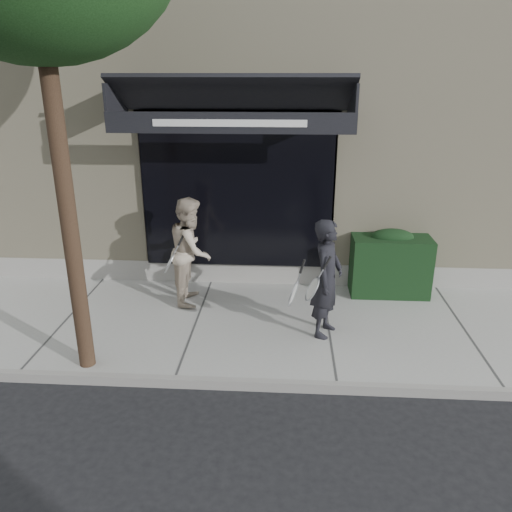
{
  "coord_description": "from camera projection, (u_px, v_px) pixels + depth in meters",
  "views": [
    {
      "loc": [
        -0.66,
        -6.76,
        3.67
      ],
      "look_at": [
        -1.13,
        0.6,
        0.97
      ],
      "focal_mm": 35.0,
      "sensor_mm": 36.0,
      "label": 1
    }
  ],
  "objects": [
    {
      "name": "hedge",
      "position": [
        390.0,
        263.0,
        8.43
      ],
      "size": [
        1.3,
        0.7,
        1.14
      ],
      "color": "black",
      "rests_on": "sidewalk"
    },
    {
      "name": "curb",
      "position": [
        337.0,
        388.0,
        6.08
      ],
      "size": [
        20.0,
        0.1,
        0.14
      ],
      "primitive_type": "cube",
      "color": "gray",
      "rests_on": "ground"
    },
    {
      "name": "building_facade",
      "position": [
        318.0,
        118.0,
        11.26
      ],
      "size": [
        14.3,
        8.04,
        5.64
      ],
      "color": "beige",
      "rests_on": "ground"
    },
    {
      "name": "pedestrian_back",
      "position": [
        191.0,
        251.0,
        8.02
      ],
      "size": [
        0.74,
        0.88,
        1.74
      ],
      "color": "#BAA994",
      "rests_on": "sidewalk"
    },
    {
      "name": "ground",
      "position": [
        328.0,
        331.0,
        7.55
      ],
      "size": [
        80.0,
        80.0,
        0.0
      ],
      "primitive_type": "plane",
      "color": "black",
      "rests_on": "ground"
    },
    {
      "name": "sidewalk",
      "position": [
        328.0,
        328.0,
        7.53
      ],
      "size": [
        20.0,
        3.0,
        0.12
      ],
      "primitive_type": "cube",
      "color": "gray",
      "rests_on": "ground"
    },
    {
      "name": "pedestrian_front",
      "position": [
        327.0,
        279.0,
        6.97
      ],
      "size": [
        0.88,
        0.95,
        1.71
      ],
      "color": "black",
      "rests_on": "sidewalk"
    }
  ]
}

